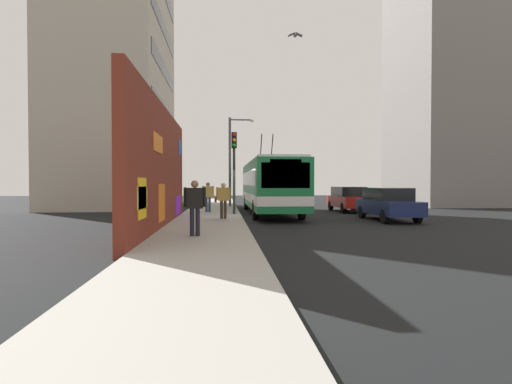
{
  "coord_description": "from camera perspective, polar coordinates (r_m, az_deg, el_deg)",
  "views": [
    {
      "loc": [
        -20.72,
        0.93,
        1.8
      ],
      "look_at": [
        -0.72,
        -0.67,
        1.37
      ],
      "focal_mm": 28.76,
      "sensor_mm": 36.0,
      "label": 1
    }
  ],
  "objects": [
    {
      "name": "street_lamp",
      "position": [
        29.55,
        -3.24,
        5.14
      ],
      "size": [
        0.44,
        1.82,
        6.36
      ],
      "color": "#4C4C51",
      "rests_on": "sidewalk_slab"
    },
    {
      "name": "parked_car_red",
      "position": [
        26.64,
        12.75,
        -0.89
      ],
      "size": [
        4.43,
        1.75,
        1.58
      ],
      "color": "#B21E19",
      "rests_on": "ground_plane"
    },
    {
      "name": "ground_plane",
      "position": [
        20.82,
        -2.0,
        -3.74
      ],
      "size": [
        80.0,
        80.0,
        0.0
      ],
      "primitive_type": "plane",
      "color": "black"
    },
    {
      "name": "city_bus",
      "position": [
        24.19,
        1.9,
        1.05
      ],
      "size": [
        12.56,
        2.58,
        4.87
      ],
      "color": "#19723F",
      "rests_on": "ground_plane"
    },
    {
      "name": "pedestrian_at_curb",
      "position": [
        19.18,
        -4.59,
        -0.77
      ],
      "size": [
        0.23,
        0.75,
        1.68
      ],
      "color": "#3F3326",
      "rests_on": "sidewalk_slab"
    },
    {
      "name": "parked_car_navy",
      "position": [
        20.81,
        17.84,
        -1.5
      ],
      "size": [
        4.51,
        1.74,
        1.58
      ],
      "color": "navy",
      "rests_on": "ground_plane"
    },
    {
      "name": "building_far_right",
      "position": [
        38.31,
        24.25,
        14.05
      ],
      "size": [
        9.2,
        6.39,
        20.76
      ],
      "color": "gray",
      "rests_on": "ground_plane"
    },
    {
      "name": "building_far_left",
      "position": [
        34.85,
        -18.76,
        14.18
      ],
      "size": [
        13.58,
        7.27,
        19.31
      ],
      "color": "#B2A899",
      "rests_on": "ground_plane"
    },
    {
      "name": "pedestrian_near_wall",
      "position": [
        12.92,
        -8.51,
        -1.53
      ],
      "size": [
        0.23,
        0.69,
        1.74
      ],
      "color": "#1E1E2D",
      "rests_on": "sidewalk_slab"
    },
    {
      "name": "pedestrian_midblock",
      "position": [
        23.64,
        -6.72,
        -0.35
      ],
      "size": [
        0.23,
        0.76,
        1.71
      ],
      "color": "#2D3F59",
      "rests_on": "sidewalk_slab"
    },
    {
      "name": "sidewalk_slab",
      "position": [
        20.8,
        -6.42,
        -3.55
      ],
      "size": [
        48.0,
        3.2,
        0.15
      ],
      "primitive_type": "cube",
      "color": "#9E9B93",
      "rests_on": "ground_plane"
    },
    {
      "name": "graffiti_wall",
      "position": [
        16.53,
        -13.01,
        3.25
      ],
      "size": [
        13.24,
        0.32,
        4.8
      ],
      "color": "maroon",
      "rests_on": "ground_plane"
    },
    {
      "name": "traffic_light",
      "position": [
        21.91,
        -3.06,
        4.59
      ],
      "size": [
        0.49,
        0.28,
        4.38
      ],
      "color": "#2D382D",
      "rests_on": "sidewalk_slab"
    },
    {
      "name": "flying_pigeons",
      "position": [
        16.71,
        5.48,
        20.9
      ],
      "size": [
        0.32,
        0.54,
        0.16
      ],
      "color": "gray"
    }
  ]
}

